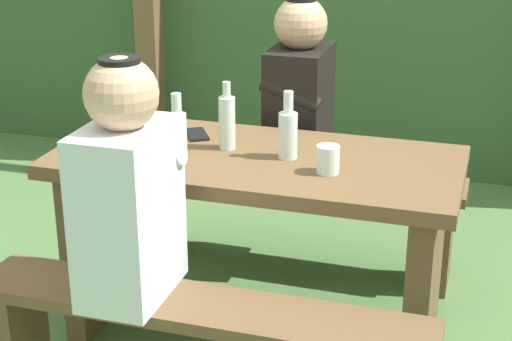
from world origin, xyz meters
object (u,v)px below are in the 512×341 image
bench_far (295,198)px  bench_near (200,339)px  bottle_right (177,133)px  person_white_shirt (127,189)px  picnic_table (256,215)px  bottle_center (288,132)px  drinking_glass (328,159)px  cell_phone (197,134)px  bottle_left (227,121)px  person_black_coat (299,94)px

bench_far → bench_near: bearing=-90.0°
bottle_right → person_white_shirt: bearing=-85.9°
picnic_table → bottle_center: bottle_center is taller
drinking_glass → bottle_center: 0.20m
picnic_table → drinking_glass: size_ratio=15.21×
picnic_table → cell_phone: (-0.27, 0.14, 0.23)m
bench_near → bottle_right: 0.71m
drinking_glass → bottle_right: (-0.52, -0.02, 0.05)m
person_white_shirt → bottle_right: person_white_shirt is taller
bottle_left → bottle_center: (0.23, -0.03, -0.01)m
bottle_center → cell_phone: bottle_center is taller
bench_far → cell_phone: cell_phone is taller
bench_near → cell_phone: bearing=110.9°
picnic_table → bench_near: size_ratio=1.00×
picnic_table → cell_phone: 0.38m
bench_near → bottle_center: 0.76m
person_black_coat → bottle_right: person_black_coat is taller
person_black_coat → drinking_glass: 0.71m
bench_far → cell_phone: 0.64m
bench_far → bottle_center: bearing=-78.9°
bench_far → person_white_shirt: bearing=-100.5°
bottle_left → cell_phone: bearing=147.1°
bench_near → person_black_coat: 1.22m
bench_near → drinking_glass: drinking_glass is taller
bench_near → bottle_right: bearing=117.9°
bench_far → person_black_coat: size_ratio=1.95×
picnic_table → cell_phone: size_ratio=10.00×
bench_near → cell_phone: (-0.27, 0.71, 0.39)m
cell_phone → bottle_left: bearing=-64.5°
person_white_shirt → cell_phone: size_ratio=5.14×
bottle_left → bottle_right: size_ratio=1.05×
bench_near → drinking_glass: (0.27, 0.48, 0.43)m
drinking_glass → bench_far: bearing=112.3°
person_black_coat → drinking_glass: (0.26, -0.66, -0.02)m
bench_far → cell_phone: size_ratio=10.00×
bottle_left → bottle_right: (-0.13, -0.15, -0.01)m
drinking_glass → bottle_right: size_ratio=0.40×
bottle_right → bottle_center: size_ratio=0.98×
bench_far → cell_phone: bearing=-122.3°
drinking_glass → bottle_left: (-0.39, 0.13, 0.05)m
person_black_coat → person_white_shirt: bearing=-100.9°
bench_near → bottle_center: size_ratio=5.99×
bottle_center → bench_near: bearing=-100.7°
picnic_table → drinking_glass: drinking_glass is taller
bottle_right → drinking_glass: bearing=2.0°
bottle_right → bench_far: bearing=70.2°
person_black_coat → drinking_glass: person_black_coat is taller
bench_near → person_white_shirt: bearing=179.1°
picnic_table → bottle_center: (0.11, 0.01, 0.31)m
bench_near → person_white_shirt: size_ratio=1.95×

